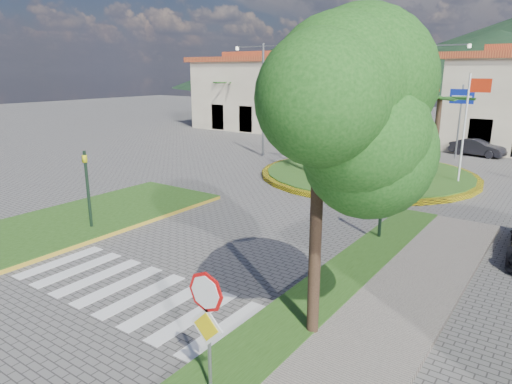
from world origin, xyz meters
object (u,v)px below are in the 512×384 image
Objects in this scene: white_van at (298,131)px; stop_sign at (207,314)px; deciduous_tree at (320,118)px; car_dark_a at (352,135)px; car_dark_b at (477,147)px; roundabout_island at (367,173)px.

stop_sign is at bearing -174.78° from white_van.
deciduous_tree is 32.62m from car_dark_a.
car_dark_b is at bearing -123.40° from car_dark_a.
stop_sign is 0.39× the size of deciduous_tree.
deciduous_tree reaches higher than roundabout_island.
car_dark_b is (15.65, -0.46, -0.02)m from white_van.
roundabout_island reaches higher than car_dark_a.
stop_sign reaches higher than car_dark_a.
deciduous_tree is at bearing -72.09° from roundabout_island.
car_dark_b is (4.03, 11.14, 0.46)m from roundabout_island.
deciduous_tree is at bearing -166.21° from car_dark_b.
car_dark_b is (-1.47, 28.14, -4.55)m from deciduous_tree.
car_dark_b is at bearing -114.04° from white_van.
roundabout_island is at bearing -157.31° from white_van.
deciduous_tree is 28.54m from car_dark_b.
car_dark_b is (10.73, -1.75, 0.09)m from car_dark_a.
stop_sign is at bearing 175.28° from car_dark_a.
car_dark_a is (4.92, 1.29, -0.12)m from white_van.
white_van is at bearing 117.56° from stop_sign.
stop_sign reaches higher than white_van.
roundabout_island is 4.06× the size of car_dark_a.
roundabout_island is at bearing -176.65° from car_dark_a.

